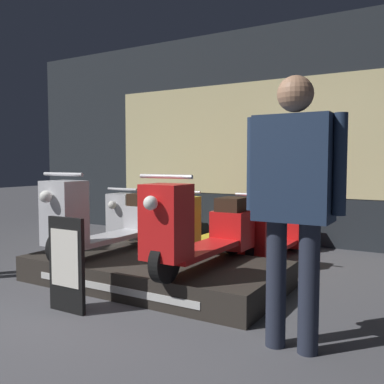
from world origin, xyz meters
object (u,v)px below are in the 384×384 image
person_right_browsing (294,188)px  scooter_backrow_1 (206,226)px  scooter_backrow_2 (274,232)px  price_sign_board (67,264)px  scooter_display_right (203,229)px  scooter_display_left (108,220)px  scooter_backrow_0 (149,221)px

person_right_browsing → scooter_backrow_1: bearing=129.0°
scooter_backrow_2 → price_sign_board: scooter_backrow_2 is taller
scooter_display_right → person_right_browsing: person_right_browsing is taller
scooter_display_left → price_sign_board: (0.43, -0.98, -0.20)m
person_right_browsing → price_sign_board: size_ratio=2.27×
scooter_backrow_0 → price_sign_board: 2.82m
scooter_backrow_0 → scooter_backrow_2: bearing=0.0°
scooter_backrow_2 → person_right_browsing: size_ratio=0.96×
scooter_display_left → scooter_backrow_0: scooter_display_left is taller
scooter_display_left → scooter_backrow_1: (0.28, 1.62, -0.25)m
scooter_display_right → scooter_backrow_2: bearing=86.7°
scooter_backrow_0 → scooter_backrow_1: size_ratio=1.00×
scooter_display_right → scooter_backrow_1: bearing=117.7°
scooter_backrow_1 → price_sign_board: 2.61m
person_right_browsing → price_sign_board: person_right_browsing is taller
person_right_browsing → scooter_display_right: bearing=145.2°
scooter_display_right → person_right_browsing: (1.06, -0.74, 0.45)m
scooter_display_left → scooter_backrow_1: scooter_display_left is taller
price_sign_board → scooter_backrow_1: bearing=93.3°
scooter_display_right → price_sign_board: scooter_display_right is taller
scooter_backrow_0 → price_sign_board: scooter_backrow_0 is taller
price_sign_board → scooter_backrow_0: bearing=112.8°
scooter_backrow_0 → scooter_backrow_1: bearing=0.0°
scooter_display_right → scooter_backrow_1: scooter_display_right is taller
scooter_backrow_1 → price_sign_board: size_ratio=2.18×
scooter_display_left → price_sign_board: scooter_display_left is taller
scooter_display_left → person_right_browsing: bearing=-18.6°
scooter_display_left → person_right_browsing: (2.20, -0.74, 0.45)m
scooter_backrow_0 → price_sign_board: size_ratio=2.18×
scooter_backrow_2 → price_sign_board: bearing=-107.0°
scooter_backrow_0 → price_sign_board: bearing=-67.2°
scooter_backrow_1 → price_sign_board: (0.15, -2.60, 0.04)m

